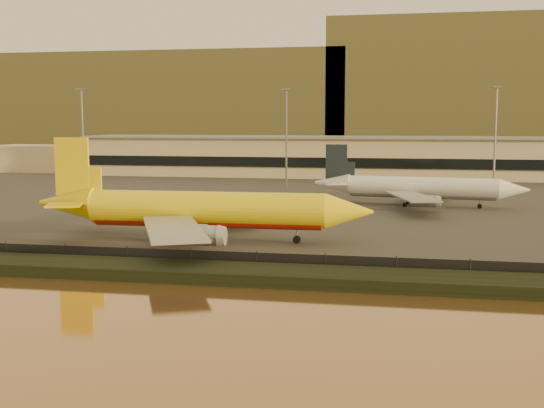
% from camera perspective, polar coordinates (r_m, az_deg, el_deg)
% --- Properties ---
extents(ground, '(900.00, 900.00, 0.00)m').
position_cam_1_polar(ground, '(92.70, -0.84, -3.98)').
color(ground, black).
rests_on(ground, ground).
extents(embankment, '(320.00, 7.00, 1.40)m').
position_cam_1_polar(embankment, '(76.33, -3.40, -5.84)').
color(embankment, black).
rests_on(embankment, ground).
extents(tarmac, '(320.00, 220.00, 0.20)m').
position_cam_1_polar(tarmac, '(185.90, 5.01, 1.54)').
color(tarmac, '#2D2D2D').
rests_on(tarmac, ground).
extents(perimeter_fence, '(300.00, 0.05, 2.20)m').
position_cam_1_polar(perimeter_fence, '(80.00, -2.70, -4.80)').
color(perimeter_fence, black).
rests_on(perimeter_fence, tarmac).
extents(terminal_building, '(202.00, 25.00, 12.60)m').
position_cam_1_polar(terminal_building, '(217.50, 2.01, 3.97)').
color(terminal_building, tan).
rests_on(terminal_building, tarmac).
extents(apron_light_masts, '(152.20, 12.20, 25.40)m').
position_cam_1_polar(apron_light_masts, '(164.22, 9.61, 6.21)').
color(apron_light_masts, slate).
rests_on(apron_light_masts, tarmac).
extents(distant_hills, '(470.00, 160.00, 70.00)m').
position_cam_1_polar(distant_hills, '(431.16, 5.54, 8.77)').
color(distant_hills, brown).
rests_on(distant_hills, ground).
extents(dhl_cargo_jet, '(50.01, 49.09, 14.97)m').
position_cam_1_polar(dhl_cargo_jet, '(99.70, -5.97, -0.52)').
color(dhl_cargo_jet, yellow).
rests_on(dhl_cargo_jet, tarmac).
extents(white_narrowbody_jet, '(43.44, 42.12, 12.48)m').
position_cam_1_polar(white_narrowbody_jet, '(142.66, 12.11, 1.31)').
color(white_narrowbody_jet, white).
rests_on(white_narrowbody_jet, tarmac).
extents(gse_vehicle_yellow, '(3.99, 2.36, 1.68)m').
position_cam_1_polar(gse_vehicle_yellow, '(121.38, 5.09, -0.90)').
color(gse_vehicle_yellow, yellow).
rests_on(gse_vehicle_yellow, tarmac).
extents(gse_vehicle_white, '(3.63, 2.13, 1.53)m').
position_cam_1_polar(gse_vehicle_white, '(135.61, -8.29, -0.15)').
color(gse_vehicle_white, white).
rests_on(gse_vehicle_white, tarmac).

